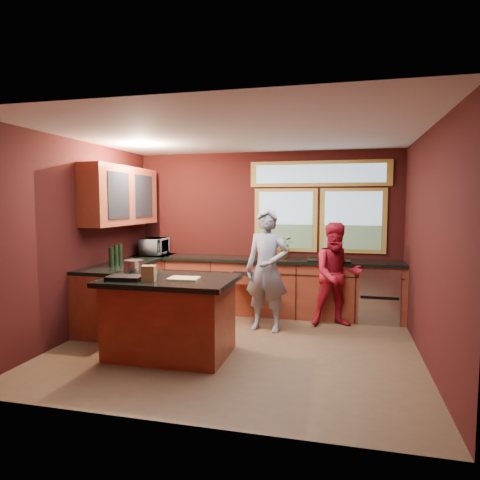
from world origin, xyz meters
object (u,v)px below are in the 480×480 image
at_px(island, 170,316).
at_px(stock_pot, 134,267).
at_px(cutting_board, 184,278).
at_px(person_grey, 267,270).
at_px(person_red, 337,275).

bearing_deg(island, stock_pot, 164.74).
xyz_separation_m(island, cutting_board, (0.20, -0.05, 0.48)).
bearing_deg(island, person_grey, 52.96).
bearing_deg(island, cutting_board, -14.04).
bearing_deg(person_red, cutting_board, -150.22).
height_order(person_grey, cutting_board, person_grey).
height_order(person_red, stock_pot, person_red).
xyz_separation_m(person_grey, person_red, (0.98, 0.46, -0.10)).
bearing_deg(person_grey, stock_pot, -133.86).
distance_m(island, stock_pot, 0.80).
relative_size(island, cutting_board, 4.43).
distance_m(cutting_board, stock_pot, 0.78).
height_order(island, stock_pot, stock_pot).
height_order(island, person_grey, person_grey).
bearing_deg(person_grey, cutting_board, -110.36).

